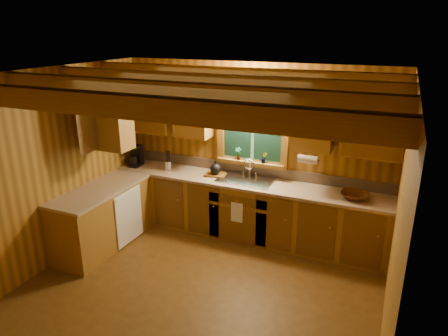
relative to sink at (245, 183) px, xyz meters
name	(u,v)px	position (x,y,z in m)	size (l,w,h in m)	color
room	(195,194)	(0.00, -1.60, 0.44)	(4.20, 4.20, 4.20)	brown
ceiling_beams	(193,86)	(0.00, -1.60, 1.63)	(4.20, 2.54, 0.18)	brown
base_cabinets	(207,212)	(-0.49, -0.32, -0.43)	(4.20, 2.22, 0.86)	brown
countertop	(207,184)	(-0.48, -0.31, 0.02)	(4.20, 2.24, 0.04)	tan
backsplash	(252,170)	(0.00, 0.28, 0.12)	(4.20, 0.02, 0.16)	tan
dishwasher_panel	(129,217)	(-1.47, -0.92, -0.43)	(0.02, 0.60, 0.80)	white
upper_cabinets	(205,118)	(-0.56, -0.18, 0.98)	(4.19, 1.77, 0.78)	brown
window	(252,135)	(0.00, 0.26, 0.67)	(1.12, 0.08, 1.00)	brown
window_sill	(251,162)	(0.00, 0.22, 0.26)	(1.06, 0.14, 0.04)	brown
wall_sconce	(251,94)	(0.00, 0.14, 1.31)	(0.45, 0.21, 0.17)	black
paper_towel_roll	(308,159)	(0.92, -0.07, 0.51)	(0.11, 0.11, 0.27)	white
dish_towel	(237,213)	(0.00, -0.34, -0.34)	(0.18, 0.01, 0.30)	white
sink	(245,183)	(0.00, 0.00, 0.00)	(0.82, 0.48, 0.43)	silver
coffee_maker	(136,155)	(-1.91, -0.05, 0.21)	(0.19, 0.25, 0.34)	black
utensil_crock	(168,165)	(-1.32, -0.03, 0.12)	(0.11, 0.11, 0.32)	silver
cutting_board	(215,175)	(-0.50, 0.01, 0.06)	(0.31, 0.22, 0.03)	brown
teakettle	(215,169)	(-0.50, 0.01, 0.16)	(0.17, 0.17, 0.21)	black
wicker_basket	(354,196)	(1.57, -0.06, 0.09)	(0.36, 0.36, 0.09)	#48230C
potted_plant_left	(238,153)	(-0.20, 0.20, 0.38)	(0.11, 0.07, 0.20)	brown
potted_plant_right	(264,158)	(0.21, 0.21, 0.37)	(0.09, 0.07, 0.17)	brown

